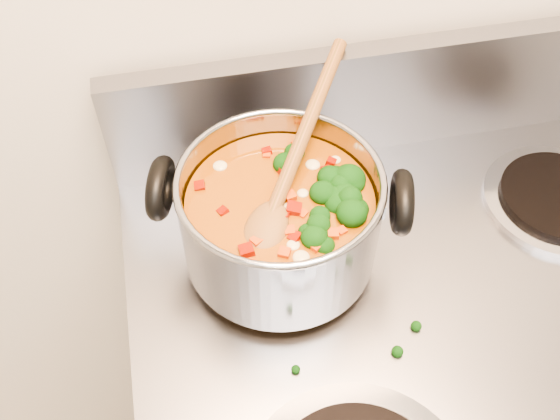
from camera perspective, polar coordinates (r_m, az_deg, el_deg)
The scene contains 3 objects.
stockpot at distance 0.69m, azimuth -0.05°, elevation -0.68°, with size 0.29×0.22×0.14m.
wooden_spoon at distance 0.67m, azimuth 0.61°, elevation 3.01°, with size 0.18×0.26×0.09m.
cooktop_crumbs at distance 0.75m, azimuth -4.63°, elevation -4.28°, with size 0.29×0.30×0.01m.
Camera 1 is at (-0.23, 0.87, 1.54)m, focal length 40.00 mm.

